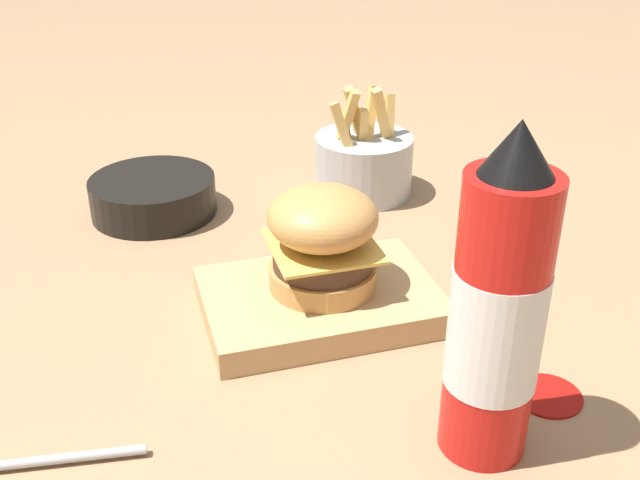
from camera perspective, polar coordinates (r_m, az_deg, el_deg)
name	(u,v)px	position (r m, az deg, el deg)	size (l,w,h in m)	color
ground_plane	(356,299)	(0.71, 2.76, -4.49)	(6.00, 6.00, 0.00)	#9E7A56
serving_board	(320,301)	(0.68, 0.00, -4.65)	(0.21, 0.15, 0.03)	tan
burger	(323,239)	(0.66, 0.22, 0.11)	(0.10, 0.10, 0.09)	tan
ketchup_bottle	(497,314)	(0.50, 13.34, -5.50)	(0.06, 0.06, 0.24)	red
fries_basket	(363,163)	(0.91, 3.33, 5.88)	(0.12, 0.12, 0.14)	#B7B7BC
side_bowl	(153,194)	(0.89, -12.59, 3.41)	(0.14, 0.14, 0.04)	black
ketchup_puddle	(548,395)	(0.62, 16.97, -11.20)	(0.05, 0.05, 0.00)	#9E140F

